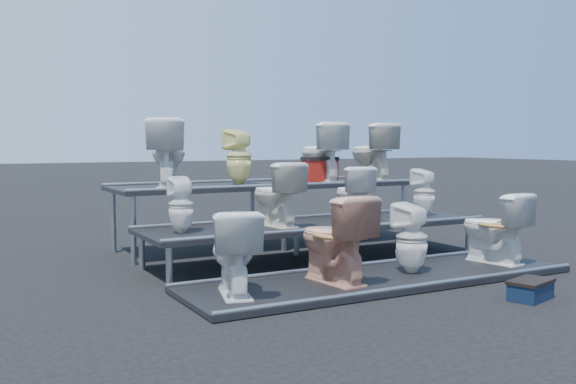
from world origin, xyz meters
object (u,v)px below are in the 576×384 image
toilet_4 (181,205)px  red_crate (320,171)px  toilet_7 (424,192)px  toilet_8 (167,153)px  toilet_10 (321,152)px  step_stool (530,291)px  toilet_6 (352,193)px  toilet_1 (334,238)px  toilet_9 (239,157)px  toilet_5 (276,194)px  toilet_2 (412,238)px  toilet_0 (234,252)px  toilet_11 (371,152)px  toilet_3 (494,227)px

toilet_4 → red_crate: size_ratio=1.40×
toilet_7 → toilet_8: 3.36m
toilet_10 → step_stool: bearing=88.8°
toilet_6 → red_crate: red_crate is taller
toilet_1 → toilet_10: size_ratio=1.03×
toilet_9 → red_crate: (1.21, -0.08, -0.22)m
toilet_7 → toilet_9: 2.49m
toilet_1 → toilet_5: size_ratio=1.17×
toilet_1 → toilet_9: 2.71m
toilet_2 → toilet_10: toilet_10 is taller
toilet_0 → toilet_11: 4.36m
toilet_5 → toilet_9: bearing=-101.0°
toilet_6 → toilet_3: bearing=141.7°
toilet_4 → toilet_6: bearing=-175.7°
toilet_0 → step_stool: toilet_0 is taller
toilet_7 → toilet_11: (0.09, 1.30, 0.51)m
toilet_8 → toilet_9: bearing=-157.8°
toilet_0 → toilet_2: toilet_0 is taller
toilet_1 → toilet_11: bearing=-137.1°
red_crate → toilet_8: bearing=-173.1°
toilet_9 → toilet_1: bearing=73.2°
toilet_5 → toilet_11: toilet_11 is taller
toilet_5 → toilet_6: 1.06m
toilet_0 → red_crate: size_ratio=1.80×
toilet_1 → toilet_6: (1.11, 1.30, 0.31)m
toilet_3 → step_stool: 1.55m
toilet_0 → toilet_9: size_ratio=1.04×
red_crate → toilet_10: bearing=58.0°
toilet_3 → toilet_9: bearing=-61.3°
red_crate → step_stool: size_ratio=1.00×
toilet_10 → toilet_4: bearing=27.9°
toilet_3 → red_crate: red_crate is taller
toilet_4 → toilet_6: (2.20, 0.00, 0.04)m
red_crate → step_stool: 3.88m
toilet_10 → toilet_0: bearing=46.9°
toilet_6 → step_stool: 2.65m
toilet_6 → red_crate: size_ratio=1.57×
toilet_8 → toilet_9: (0.98, 0.00, -0.06)m
toilet_3 → toilet_10: toilet_10 is taller
toilet_3 → toilet_0: bearing=-8.6°
toilet_3 → toilet_9: size_ratio=1.07×
toilet_3 → toilet_10: size_ratio=0.96×
toilet_4 → toilet_2: bearing=152.0°
red_crate → toilet_3: bearing=-64.0°
toilet_3 → toilet_4: 3.51m
toilet_5 → step_stool: 2.94m
toilet_0 → toilet_6: 2.55m
toilet_0 → toilet_9: 2.98m
toilet_2 → toilet_11: bearing=-129.9°
toilet_4 → step_stool: toilet_4 is taller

